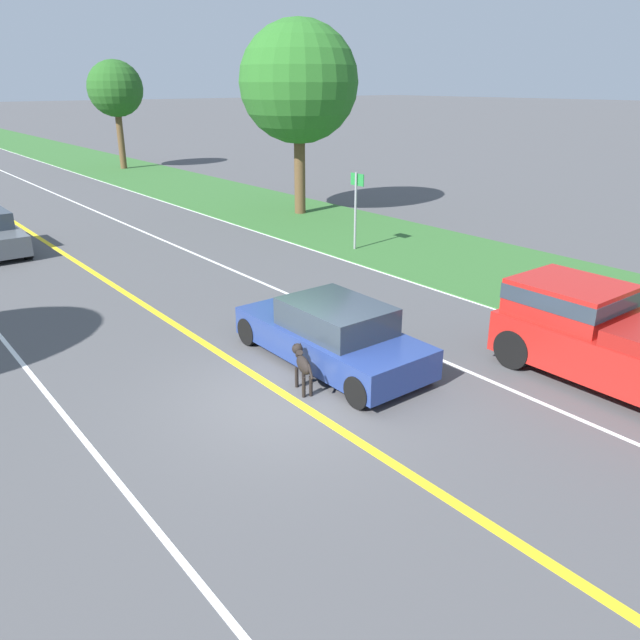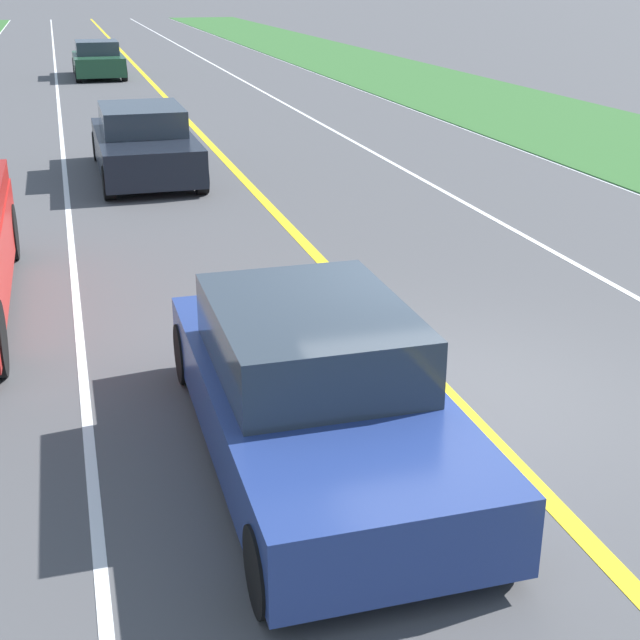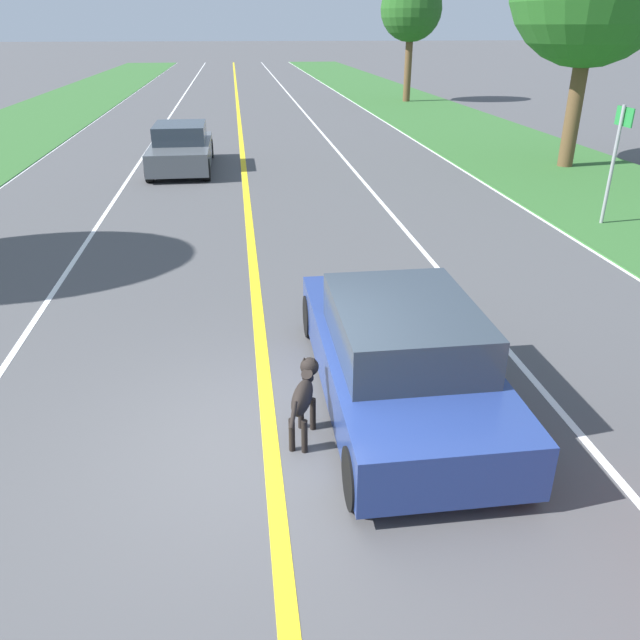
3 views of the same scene
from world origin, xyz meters
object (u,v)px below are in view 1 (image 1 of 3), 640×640
(street_sign, at_px, (356,202))
(dog, at_px, (302,364))
(pickup_truck, at_px, (630,343))
(roadside_tree_right_far, at_px, (115,89))
(roadside_tree_right_near, at_px, (299,83))
(ego_car, at_px, (332,335))

(street_sign, bearing_deg, dog, -136.63)
(pickup_truck, relative_size, roadside_tree_right_far, 0.78)
(pickup_truck, bearing_deg, roadside_tree_right_near, 73.32)
(ego_car, distance_m, dog, 1.37)
(roadside_tree_right_near, bearing_deg, roadside_tree_right_far, 90.74)
(roadside_tree_right_near, relative_size, roadside_tree_right_far, 1.16)
(ego_car, relative_size, roadside_tree_right_far, 0.65)
(pickup_truck, distance_m, roadside_tree_right_near, 18.72)
(dog, xyz_separation_m, pickup_truck, (4.88, -3.72, 0.37))
(dog, bearing_deg, pickup_truck, -18.46)
(roadside_tree_right_near, xyz_separation_m, street_sign, (-2.29, -6.31, -3.78))
(pickup_truck, bearing_deg, dog, 142.66)
(roadside_tree_right_far, relative_size, street_sign, 2.57)
(ego_car, xyz_separation_m, roadside_tree_right_far, (8.62, 32.65, 4.41))
(roadside_tree_right_near, height_order, street_sign, roadside_tree_right_near)
(pickup_truck, xyz_separation_m, roadside_tree_right_near, (5.21, 17.40, 4.53))
(roadside_tree_right_far, height_order, street_sign, roadside_tree_right_far)
(dog, height_order, roadside_tree_right_far, roadside_tree_right_far)
(roadside_tree_right_far, bearing_deg, roadside_tree_right_near, -89.26)
(dog, bearing_deg, ego_car, 45.69)
(ego_car, distance_m, roadside_tree_right_far, 34.05)
(roadside_tree_right_near, height_order, roadside_tree_right_far, roadside_tree_right_near)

